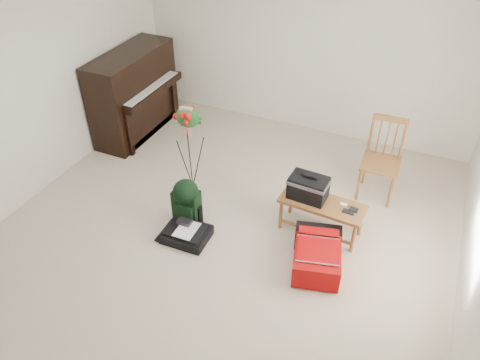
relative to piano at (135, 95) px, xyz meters
The scene contains 11 objects.
floor 2.77m from the piano, 36.20° to the right, with size 5.00×5.50×0.01m, color #C3B39D.
ceiling 3.31m from the piano, 36.20° to the right, with size 5.00×5.50×0.01m, color white.
wall_back 2.55m from the piano, 27.74° to the left, with size 5.00×0.04×2.50m, color silver.
wall_left 1.76m from the piano, 101.09° to the right, with size 0.04×5.50×2.50m, color silver.
piano is the anchor object (origin of this frame).
bench 3.21m from the piano, 18.71° to the right, with size 0.97×0.43×0.73m.
dining_chair 3.62m from the piano, ahead, with size 0.46×0.46×1.03m.
red_suitcase 3.66m from the piano, 24.90° to the right, with size 0.64×0.81×0.30m.
black_duffel 2.61m from the piano, 44.07° to the right, with size 0.51×0.42×0.21m.
green_backpack 2.32m from the piano, 41.82° to the right, with size 0.31×0.29×0.61m.
flower_stand 1.69m from the piano, 32.25° to the right, with size 0.43×0.43×1.20m.
Camera 1 is at (1.78, -3.43, 3.73)m, focal length 35.00 mm.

